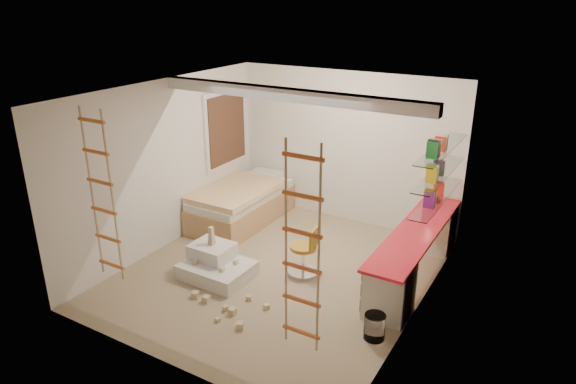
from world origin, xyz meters
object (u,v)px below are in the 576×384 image
Objects in this scene: desk at (415,252)px; swivel_chair at (305,257)px; bed at (242,204)px; play_platform at (216,265)px.

swivel_chair is at bearing -153.36° from desk.
bed reaches higher than play_platform.
desk reaches higher than bed.
desk is at bearing -6.49° from bed.
desk reaches higher than swivel_chair.
bed is at bearing 113.70° from play_platform.
play_platform is at bearing -66.30° from bed.
desk is at bearing 28.84° from play_platform.
bed is 2.11m from swivel_chair.
swivel_chair is at bearing 31.52° from play_platform.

